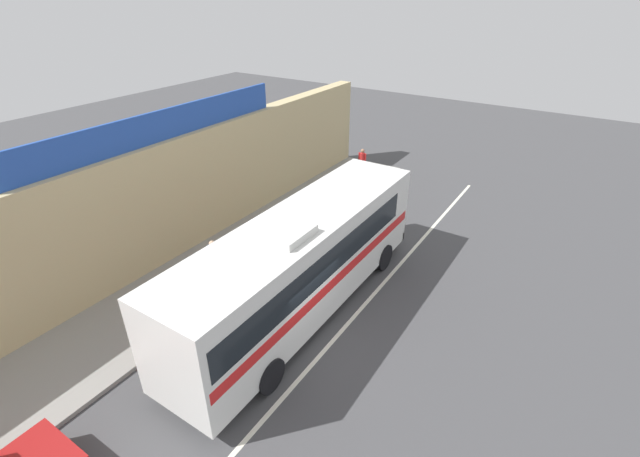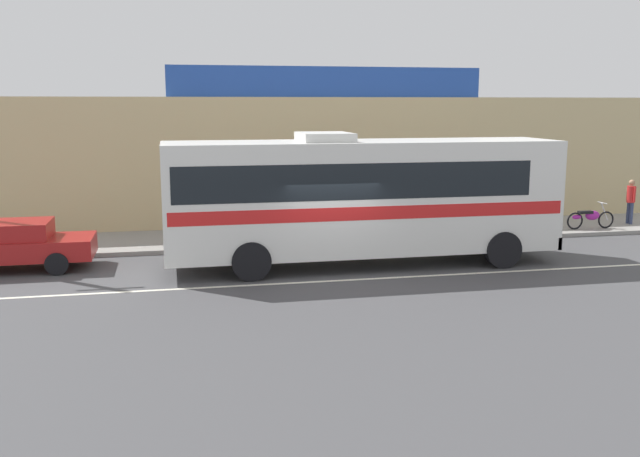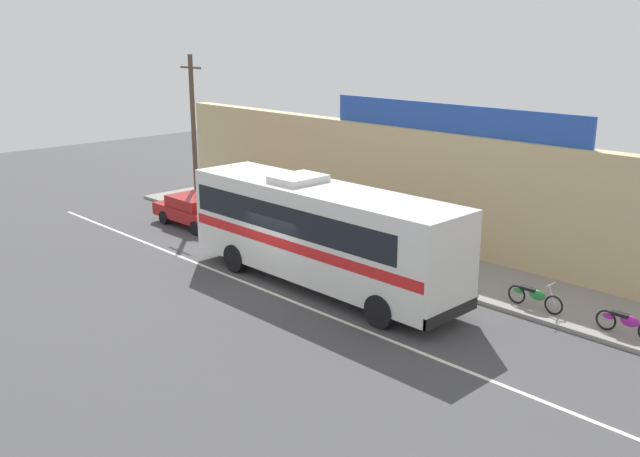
{
  "view_description": "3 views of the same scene",
  "coord_description": "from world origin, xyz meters",
  "px_view_note": "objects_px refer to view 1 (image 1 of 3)",
  "views": [
    {
      "loc": [
        -8.6,
        -6.13,
        9.86
      ],
      "look_at": [
        3.8,
        1.91,
        1.64
      ],
      "focal_mm": 24.75,
      "sensor_mm": 36.0,
      "label": 1
    },
    {
      "loc": [
        -4.13,
        -18.15,
        4.57
      ],
      "look_at": [
        -0.14,
        0.62,
        1.15
      ],
      "focal_mm": 39.43,
      "sensor_mm": 36.0,
      "label": 2
    },
    {
      "loc": [
        17.66,
        -15.17,
        8.61
      ],
      "look_at": [
        1.37,
        0.63,
        2.19
      ],
      "focal_mm": 39.3,
      "sensor_mm": 36.0,
      "label": 3
    }
  ],
  "objects_px": {
    "motorcycle_purple": "(290,231)",
    "motorcycle_orange": "(354,184)",
    "intercity_bus": "(301,260)",
    "motorcycle_green": "(326,205)",
    "pedestrian_far_right": "(362,161)",
    "pedestrian_near_shop": "(214,258)"
  },
  "relations": [
    {
      "from": "pedestrian_far_right",
      "to": "motorcycle_orange",
      "type": "bearing_deg",
      "value": -161.85
    },
    {
      "from": "intercity_bus",
      "to": "motorcycle_orange",
      "type": "relative_size",
      "value": 5.99
    },
    {
      "from": "motorcycle_purple",
      "to": "motorcycle_orange",
      "type": "distance_m",
      "value": 5.95
    },
    {
      "from": "motorcycle_purple",
      "to": "pedestrian_far_right",
      "type": "distance_m",
      "value": 8.11
    },
    {
      "from": "motorcycle_purple",
      "to": "motorcycle_orange",
      "type": "bearing_deg",
      "value": 1.3
    },
    {
      "from": "motorcycle_purple",
      "to": "motorcycle_green",
      "type": "bearing_deg",
      "value": 2.09
    },
    {
      "from": "motorcycle_purple",
      "to": "motorcycle_orange",
      "type": "relative_size",
      "value": 1.06
    },
    {
      "from": "motorcycle_purple",
      "to": "pedestrian_near_shop",
      "type": "bearing_deg",
      "value": 172.24
    },
    {
      "from": "motorcycle_orange",
      "to": "pedestrian_far_right",
      "type": "height_order",
      "value": "pedestrian_far_right"
    },
    {
      "from": "motorcycle_green",
      "to": "motorcycle_purple",
      "type": "height_order",
      "value": "same"
    },
    {
      "from": "intercity_bus",
      "to": "motorcycle_green",
      "type": "height_order",
      "value": "intercity_bus"
    },
    {
      "from": "intercity_bus",
      "to": "motorcycle_orange",
      "type": "bearing_deg",
      "value": 18.73
    },
    {
      "from": "intercity_bus",
      "to": "pedestrian_far_right",
      "type": "bearing_deg",
      "value": 18.63
    },
    {
      "from": "intercity_bus",
      "to": "motorcycle_purple",
      "type": "distance_m",
      "value": 4.83
    },
    {
      "from": "motorcycle_orange",
      "to": "pedestrian_near_shop",
      "type": "height_order",
      "value": "pedestrian_near_shop"
    },
    {
      "from": "motorcycle_green",
      "to": "pedestrian_far_right",
      "type": "relative_size",
      "value": 1.15
    },
    {
      "from": "motorcycle_green",
      "to": "pedestrian_far_right",
      "type": "height_order",
      "value": "pedestrian_far_right"
    },
    {
      "from": "motorcycle_green",
      "to": "motorcycle_orange",
      "type": "height_order",
      "value": "same"
    },
    {
      "from": "motorcycle_green",
      "to": "pedestrian_near_shop",
      "type": "bearing_deg",
      "value": 176.55
    },
    {
      "from": "motorcycle_green",
      "to": "pedestrian_near_shop",
      "type": "height_order",
      "value": "pedestrian_near_shop"
    },
    {
      "from": "motorcycle_orange",
      "to": "intercity_bus",
      "type": "bearing_deg",
      "value": -161.27
    },
    {
      "from": "intercity_bus",
      "to": "motorcycle_green",
      "type": "distance_m",
      "value": 7.37
    }
  ]
}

